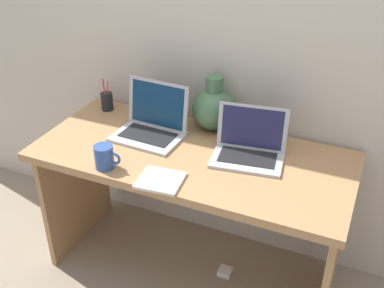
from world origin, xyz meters
The scene contains 10 objects.
ground_plane centered at (0.00, 0.00, 0.00)m, with size 6.00×6.00×0.00m, color gray.
back_wall centered at (0.00, 0.37, 1.20)m, with size 4.40×0.04×2.40m, color beige.
desk centered at (0.00, 0.00, 0.59)m, with size 1.50×0.67×0.75m.
laptop_left centered at (-0.26, 0.09, 0.82)m, with size 0.35×0.27×0.26m.
laptop_right centered at (0.25, 0.09, 0.81)m, with size 0.35×0.28×0.23m.
green_vase centered at (0.00, 0.27, 0.86)m, with size 0.22×0.22×0.28m.
notebook_stack centered at (-0.03, -0.27, 0.76)m, with size 0.19×0.17×0.01m, color silver.
coffee_mug centered at (-0.31, -0.27, 0.80)m, with size 0.13×0.09×0.11m.
pen_cup centered at (-0.61, 0.23, 0.80)m, with size 0.06×0.06×0.19m.
power_brick centered at (0.18, 0.04, 0.01)m, with size 0.07×0.07×0.03m, color white.
Camera 1 is at (0.76, -1.73, 1.92)m, focal length 44.21 mm.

